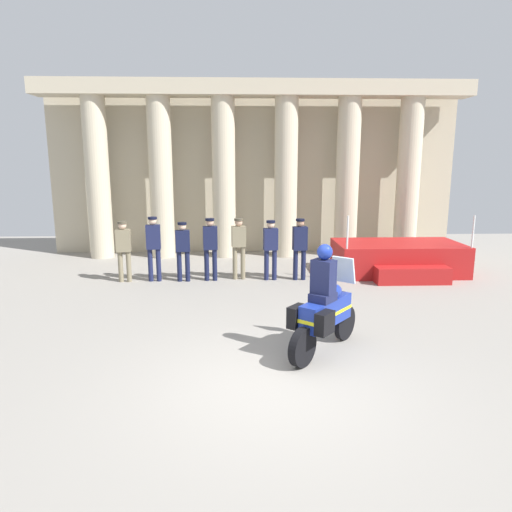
{
  "coord_description": "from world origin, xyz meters",
  "views": [
    {
      "loc": [
        -0.48,
        -6.25,
        3.22
      ],
      "look_at": [
        -0.11,
        3.66,
        1.18
      ],
      "focal_mm": 32.43,
      "sensor_mm": 36.0,
      "label": 1
    }
  ],
  "objects": [
    {
      "name": "reviewing_stand",
      "position": [
        4.15,
        6.74,
        0.43
      ],
      "size": [
        3.6,
        2.46,
        1.79
      ],
      "color": "#A51919",
      "rests_on": "ground_plane"
    },
    {
      "name": "officer_in_row_5",
      "position": [
        0.38,
        6.12,
        0.97
      ],
      "size": [
        0.4,
        0.27,
        1.65
      ],
      "rotation": [
        0.0,
        0.0,
        3.27
      ],
      "color": "#191E42",
      "rests_on": "ground_plane"
    },
    {
      "name": "ground_plane",
      "position": [
        0.0,
        0.0,
        0.0
      ],
      "size": [
        28.0,
        28.0,
        0.0
      ],
      "primitive_type": "plane",
      "color": "gray"
    },
    {
      "name": "officer_in_row_2",
      "position": [
        -2.0,
        6.05,
        0.96
      ],
      "size": [
        0.4,
        0.27,
        1.62
      ],
      "rotation": [
        0.0,
        0.0,
        3.27
      ],
      "color": "#141938",
      "rests_on": "ground_plane"
    },
    {
      "name": "motorcycle_with_rider",
      "position": [
        0.93,
        1.11,
        0.79
      ],
      "size": [
        1.44,
        1.68,
        1.9
      ],
      "rotation": [
        0.0,
        0.0,
        0.87
      ],
      "color": "black",
      "rests_on": "ground_plane"
    },
    {
      "name": "officer_in_row_0",
      "position": [
        -3.58,
        6.06,
        0.98
      ],
      "size": [
        0.4,
        0.27,
        1.65
      ],
      "rotation": [
        0.0,
        0.0,
        3.27
      ],
      "color": "#7A7056",
      "rests_on": "ground_plane"
    },
    {
      "name": "colonnade_backdrop",
      "position": [
        0.06,
        9.92,
        3.21
      ],
      "size": [
        14.18,
        1.62,
        6.0
      ],
      "color": "#B6AB91",
      "rests_on": "ground_plane"
    },
    {
      "name": "officer_in_row_6",
      "position": [
        1.17,
        6.1,
        1.0
      ],
      "size": [
        0.4,
        0.27,
        1.7
      ],
      "rotation": [
        0.0,
        0.0,
        3.27
      ],
      "color": "#141938",
      "rests_on": "ground_plane"
    },
    {
      "name": "officer_in_row_4",
      "position": [
        -0.49,
        6.23,
        1.01
      ],
      "size": [
        0.4,
        0.27,
        1.7
      ],
      "rotation": [
        0.0,
        0.0,
        3.27
      ],
      "color": "#7A7056",
      "rests_on": "ground_plane"
    },
    {
      "name": "officer_in_row_3",
      "position": [
        -1.26,
        6.11,
        1.01
      ],
      "size": [
        0.4,
        0.27,
        1.72
      ],
      "rotation": [
        0.0,
        0.0,
        3.27
      ],
      "color": "#141938",
      "rests_on": "ground_plane"
    },
    {
      "name": "officer_in_row_1",
      "position": [
        -2.79,
        6.1,
        1.04
      ],
      "size": [
        0.4,
        0.27,
        1.76
      ],
      "rotation": [
        0.0,
        0.0,
        3.27
      ],
      "color": "#191E42",
      "rests_on": "ground_plane"
    }
  ]
}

